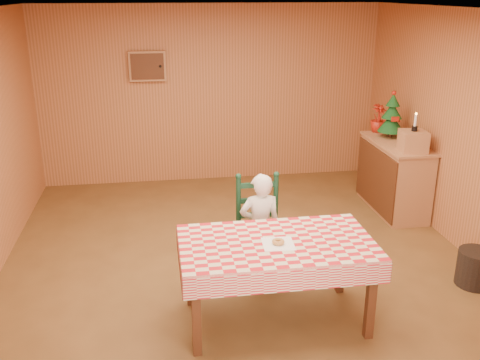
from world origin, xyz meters
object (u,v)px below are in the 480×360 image
(seated_child, at_px, (260,228))
(shelf_unit, at_px, (394,176))
(ladder_chair, at_px, (259,231))
(christmas_tree, at_px, (392,116))
(dining_table, at_px, (277,250))
(storage_bin, at_px, (476,268))
(crate, at_px, (413,141))

(seated_child, distance_m, shelf_unit, 2.57)
(ladder_chair, bearing_deg, christmas_tree, 39.23)
(shelf_unit, bearing_deg, ladder_chair, -145.03)
(ladder_chair, xyz_separation_m, christmas_tree, (2.08, 1.70, 0.71))
(dining_table, distance_m, storage_bin, 2.16)
(seated_child, xyz_separation_m, crate, (2.08, 1.11, 0.49))
(crate, xyz_separation_m, storage_bin, (0.00, -1.55, -0.87))
(ladder_chair, distance_m, shelf_unit, 2.53)
(ladder_chair, relative_size, seated_child, 0.96)
(dining_table, height_order, crate, crate)
(ladder_chair, relative_size, storage_bin, 2.98)
(ladder_chair, bearing_deg, shelf_unit, 34.97)
(ladder_chair, bearing_deg, crate, 26.77)
(ladder_chair, height_order, shelf_unit, ladder_chair)
(dining_table, height_order, christmas_tree, christmas_tree)
(dining_table, distance_m, seated_child, 0.74)
(dining_table, xyz_separation_m, storage_bin, (2.09, 0.28, -0.51))
(dining_table, distance_m, ladder_chair, 0.81)
(dining_table, bearing_deg, shelf_unit, 47.17)
(crate, relative_size, storage_bin, 0.83)
(seated_child, bearing_deg, storage_bin, 167.93)
(seated_child, distance_m, crate, 2.41)
(seated_child, bearing_deg, dining_table, 90.00)
(crate, bearing_deg, christmas_tree, 90.00)
(shelf_unit, xyz_separation_m, christmas_tree, (0.01, 0.25, 0.74))
(dining_table, xyz_separation_m, crate, (2.08, 1.84, 0.37))
(ladder_chair, distance_m, storage_bin, 2.17)
(seated_child, relative_size, storage_bin, 3.10)
(seated_child, xyz_separation_m, christmas_tree, (2.08, 1.76, 0.65))
(storage_bin, bearing_deg, dining_table, -172.25)
(dining_table, xyz_separation_m, ladder_chair, (0.00, 0.79, -0.18))
(dining_table, bearing_deg, christmas_tree, 50.05)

